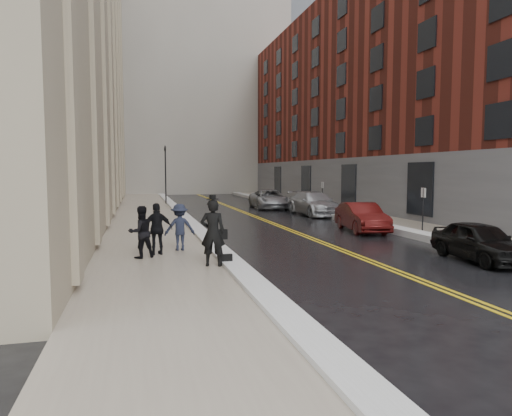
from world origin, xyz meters
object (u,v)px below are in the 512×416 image
car_maroon (362,217)px  pedestrian_c (157,229)px  car_silver_near (314,204)px  pedestrian_a (141,232)px  pedestrian_b (180,227)px  car_silver_far (269,199)px  car_black (480,241)px  pedestrian_main (213,233)px

car_maroon → pedestrian_c: pedestrian_c is taller
car_maroon → car_silver_near: bearing=92.1°
pedestrian_a → pedestrian_b: size_ratio=1.02×
car_silver_far → car_silver_near: bearing=-73.3°
pedestrian_c → car_black: bearing=152.5°
pedestrian_main → pedestrian_b: bearing=-61.0°
car_silver_far → pedestrian_c: 21.42m
car_maroon → car_silver_far: (-0.57, 14.46, 0.04)m
car_maroon → pedestrian_main: 11.12m
car_black → pedestrian_c: pedestrian_c is taller
car_maroon → car_silver_near: car_silver_near is taller
car_maroon → car_silver_near: size_ratio=0.79×
car_silver_near → pedestrian_c: (-10.98, -13.13, 0.24)m
car_silver_far → pedestrian_main: 22.95m
car_silver_near → pedestrian_c: size_ratio=3.11×
car_maroon → pedestrian_a: pedestrian_a is taller
car_maroon → car_silver_far: car_silver_far is taller
car_silver_near → pedestrian_b: size_ratio=3.28×
car_black → pedestrian_a: bearing=171.2°
car_maroon → pedestrian_b: size_ratio=2.60×
car_silver_far → pedestrian_c: size_ratio=3.09×
car_black → car_silver_near: 16.24m
pedestrian_main → pedestrian_b: pedestrian_main is taller
car_maroon → pedestrian_main: size_ratio=2.16×
pedestrian_a → pedestrian_main: bearing=116.8°
car_maroon → pedestrian_c: bearing=-147.2°
car_black → car_silver_far: size_ratio=0.71×
car_silver_far → pedestrian_a: pedestrian_a is taller
pedestrian_a → pedestrian_b: pedestrian_a is taller
car_silver_near → pedestrian_main: (-9.44, -15.46, 0.36)m
car_maroon → pedestrian_b: pedestrian_b is taller
car_silver_near → car_silver_far: (-1.42, 6.04, -0.04)m
car_silver_near → pedestrian_b: bearing=-131.5°
car_silver_far → pedestrian_b: size_ratio=3.27×
car_black → pedestrian_b: pedestrian_b is taller
pedestrian_a → pedestrian_c: 0.72m
pedestrian_a → car_silver_near: bearing=-151.8°
car_silver_far → pedestrian_main: pedestrian_main is taller
car_maroon → pedestrian_main: (-8.59, -7.04, 0.44)m
car_silver_near → pedestrian_c: pedestrian_c is taller
car_black → pedestrian_a: 11.24m
car_silver_near → car_silver_far: bearing=101.0°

